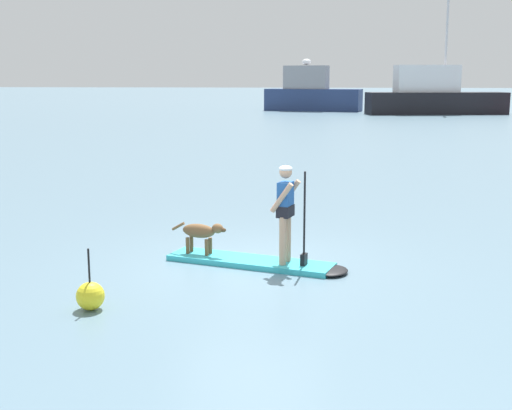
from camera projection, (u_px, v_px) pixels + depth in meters
name	position (u px, v px, depth m)	size (l,w,h in m)	color
ground_plane	(250.00, 264.00, 12.22)	(400.00, 400.00, 0.00)	slate
paddleboard	(262.00, 263.00, 12.12)	(3.38, 1.60, 0.10)	#33B2BF
person_paddler	(286.00, 207.00, 11.75)	(0.67, 0.57, 1.73)	tan
dog	(201.00, 232.00, 12.49)	(1.09, 0.41, 0.60)	brown
moored_boat_outer	(311.00, 94.00, 66.82)	(9.72, 4.45, 5.04)	navy
moored_boat_center	(433.00, 96.00, 60.82)	(12.72, 4.95, 10.59)	black
marker_buoy	(90.00, 296.00, 9.80)	(0.41, 0.41, 0.91)	yellow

